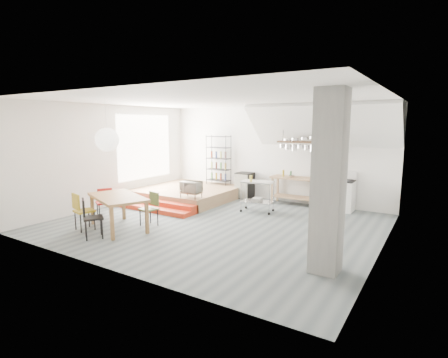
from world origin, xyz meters
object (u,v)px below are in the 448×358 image
Objects in this scene: rolling_cart at (257,192)px; mini_fridge at (245,185)px; stove at (343,195)px; dining_table at (118,200)px.

mini_fridge is at bearing 120.88° from rolling_cart.
rolling_cart is at bearing -50.46° from mini_fridge.
stove reaches higher than mini_fridge.
dining_table is 4.01m from rolling_cart.
dining_table is 2.19× the size of mini_fridge.
rolling_cart is at bearing 79.37° from dining_table.
stove reaches higher than dining_table.
mini_fridge is at bearing 101.65° from dining_table.
stove is at bearing 70.58° from dining_table.
dining_table is 1.99× the size of rolling_cart.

